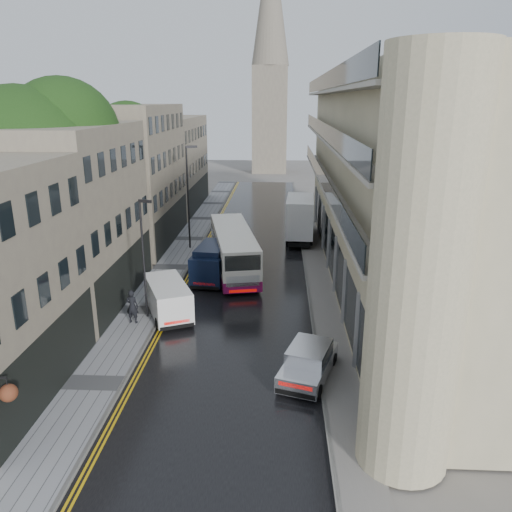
# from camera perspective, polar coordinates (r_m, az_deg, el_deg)

# --- Properties ---
(road) EXTENTS (9.00, 85.00, 0.02)m
(road) POSITION_cam_1_polar(r_m,az_deg,el_deg) (38.46, -1.11, -1.53)
(road) COLOR black
(road) RESTS_ON ground
(left_sidewalk) EXTENTS (2.70, 85.00, 0.12)m
(left_sidewalk) POSITION_cam_1_polar(r_m,az_deg,el_deg) (39.27, -9.66, -1.31)
(left_sidewalk) COLOR gray
(left_sidewalk) RESTS_ON ground
(right_sidewalk) EXTENTS (1.80, 85.00, 0.12)m
(right_sidewalk) POSITION_cam_1_polar(r_m,az_deg,el_deg) (38.47, 6.95, -1.58)
(right_sidewalk) COLOR slate
(right_sidewalk) RESTS_ON ground
(old_shop_row) EXTENTS (4.50, 56.00, 12.00)m
(old_shop_row) POSITION_cam_1_polar(r_m,az_deg,el_deg) (41.11, -14.30, 7.79)
(old_shop_row) COLOR gray
(old_shop_row) RESTS_ON ground
(modern_block) EXTENTS (8.00, 40.00, 14.00)m
(modern_block) POSITION_cam_1_polar(r_m,az_deg,el_deg) (36.07, 15.38, 8.03)
(modern_block) COLOR #C7B994
(modern_block) RESTS_ON ground
(church_spire) EXTENTS (6.40, 6.40, 40.00)m
(church_spire) POSITION_cam_1_polar(r_m,az_deg,el_deg) (91.11, 1.65, 22.16)
(church_spire) COLOR gray
(church_spire) RESTS_ON ground
(tree_near) EXTENTS (10.56, 10.56, 13.89)m
(tree_near) POSITION_cam_1_polar(r_m,az_deg,el_deg) (32.94, -24.52, 6.14)
(tree_near) COLOR black
(tree_near) RESTS_ON ground
(tree_far) EXTENTS (9.24, 9.24, 12.46)m
(tree_far) POSITION_cam_1_polar(r_m,az_deg,el_deg) (44.75, -16.63, 8.65)
(tree_far) COLOR black
(tree_far) RESTS_ON ground
(cream_bus) EXTENTS (4.84, 11.78, 3.13)m
(cream_bus) POSITION_cam_1_polar(r_m,az_deg,el_deg) (34.82, -3.99, -0.89)
(cream_bus) COLOR white
(cream_bus) RESTS_ON road
(white_lorry) EXTENTS (2.74, 7.97, 4.13)m
(white_lorry) POSITION_cam_1_polar(r_m,az_deg,el_deg) (44.34, 3.60, 3.81)
(white_lorry) COLOR white
(white_lorry) RESTS_ON road
(silver_hatchback) EXTENTS (3.15, 4.71, 1.63)m
(silver_hatchback) POSITION_cam_1_polar(r_m,az_deg,el_deg) (22.87, 2.82, -13.31)
(silver_hatchback) COLOR silver
(silver_hatchback) RESTS_ON road
(white_van) EXTENTS (3.81, 5.21, 2.17)m
(white_van) POSITION_cam_1_polar(r_m,az_deg,el_deg) (28.77, -11.22, -6.29)
(white_van) COLOR white
(white_van) RESTS_ON road
(navy_van) EXTENTS (2.76, 5.61, 2.75)m
(navy_van) POSITION_cam_1_polar(r_m,az_deg,el_deg) (34.66, -7.24, -1.41)
(navy_van) COLOR black
(navy_van) RESTS_ON road
(pedestrian) EXTENTS (0.79, 0.58, 2.01)m
(pedestrian) POSITION_cam_1_polar(r_m,az_deg,el_deg) (29.75, -13.97, -5.62)
(pedestrian) COLOR black
(pedestrian) RESTS_ON left_sidewalk
(lamp_post_near) EXTENTS (0.81, 0.41, 7.06)m
(lamp_post_near) POSITION_cam_1_polar(r_m,az_deg,el_deg) (29.54, -12.72, -0.47)
(lamp_post_near) COLOR black
(lamp_post_near) RESTS_ON left_sidewalk
(lamp_post_far) EXTENTS (1.00, 0.52, 8.72)m
(lamp_post_far) POSITION_cam_1_polar(r_m,az_deg,el_deg) (43.10, -7.77, 6.54)
(lamp_post_far) COLOR black
(lamp_post_far) RESTS_ON left_sidewalk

